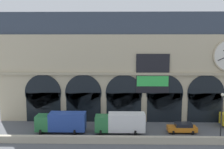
{
  "coord_description": "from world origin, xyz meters",
  "views": [
    {
      "loc": [
        -1.14,
        -39.47,
        13.95
      ],
      "look_at": [
        -2.04,
        5.0,
        8.26
      ],
      "focal_mm": 42.35,
      "sensor_mm": 36.0,
      "label": 1
    }
  ],
  "objects_px": {
    "car_mideast": "(182,128)",
    "street_lamp_quayside": "(222,111)",
    "box_truck_midwest": "(62,122)",
    "box_truck_center": "(121,122)"
  },
  "relations": [
    {
      "from": "box_truck_midwest",
      "to": "box_truck_center",
      "type": "bearing_deg",
      "value": -0.77
    },
    {
      "from": "box_truck_center",
      "to": "car_mideast",
      "type": "height_order",
      "value": "box_truck_center"
    },
    {
      "from": "car_mideast",
      "to": "box_truck_midwest",
      "type": "bearing_deg",
      "value": -179.0
    },
    {
      "from": "box_truck_midwest",
      "to": "street_lamp_quayside",
      "type": "distance_m",
      "value": 23.18
    },
    {
      "from": "box_truck_center",
      "to": "street_lamp_quayside",
      "type": "distance_m",
      "value": 14.41
    },
    {
      "from": "box_truck_midwest",
      "to": "street_lamp_quayside",
      "type": "bearing_deg",
      "value": -8.24
    },
    {
      "from": "car_mideast",
      "to": "street_lamp_quayside",
      "type": "xyz_separation_m",
      "value": [
        4.38,
        -3.62,
        3.61
      ]
    },
    {
      "from": "box_truck_midwest",
      "to": "car_mideast",
      "type": "bearing_deg",
      "value": 1.0
    },
    {
      "from": "box_truck_center",
      "to": "car_mideast",
      "type": "distance_m",
      "value": 9.46
    },
    {
      "from": "car_mideast",
      "to": "box_truck_center",
      "type": "bearing_deg",
      "value": -177.3
    }
  ]
}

